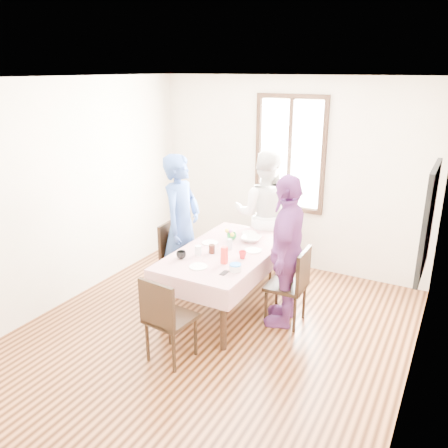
{
  "coord_description": "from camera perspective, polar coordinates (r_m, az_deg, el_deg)",
  "views": [
    {
      "loc": [
        2.2,
        -3.77,
        2.79
      ],
      "look_at": [
        -0.14,
        0.56,
        1.1
      ],
      "focal_mm": 36.67,
      "sensor_mm": 36.0,
      "label": 1
    }
  ],
  "objects": [
    {
      "name": "plate_far",
      "position": [
        5.9,
        3.16,
        -1.14
      ],
      "size": [
        0.2,
        0.2,
        0.01
      ],
      "primitive_type": "cylinder",
      "color": "white",
      "rests_on": "tablecloth"
    },
    {
      "name": "ground",
      "position": [
        5.18,
        -1.6,
        -13.65
      ],
      "size": [
        4.5,
        4.5,
        0.0
      ],
      "primitive_type": "plane",
      "color": "black",
      "rests_on": "ground"
    },
    {
      "name": "mug_black",
      "position": [
        5.14,
        -5.36,
        -3.86
      ],
      "size": [
        0.13,
        0.13,
        0.09
      ],
      "primitive_type": "imported",
      "rotation": [
        0.0,
        0.0,
        -0.19
      ],
      "color": "black",
      "rests_on": "tablecloth"
    },
    {
      "name": "dining_table",
      "position": [
        5.52,
        0.25,
        -6.99
      ],
      "size": [
        0.89,
        1.68,
        0.75
      ],
      "primitive_type": "cube",
      "color": "black",
      "rests_on": "ground"
    },
    {
      "name": "serving_bowl",
      "position": [
        5.63,
        3.39,
        -1.87
      ],
      "size": [
        0.28,
        0.28,
        0.06
      ],
      "primitive_type": "imported",
      "rotation": [
        0.0,
        0.0,
        0.17
      ],
      "color": "white",
      "rests_on": "tablecloth"
    },
    {
      "name": "jam_jar",
      "position": [
        5.26,
        -1.53,
        -3.14
      ],
      "size": [
        0.07,
        0.07,
        0.1
      ],
      "primitive_type": "cylinder",
      "color": "black",
      "rests_on": "tablecloth"
    },
    {
      "name": "chair_far",
      "position": [
        6.45,
        5.09,
        -2.38
      ],
      "size": [
        0.42,
        0.42,
        0.91
      ],
      "primitive_type": "cube",
      "rotation": [
        0.0,
        0.0,
        3.13
      ],
      "color": "black",
      "rests_on": "ground"
    },
    {
      "name": "tablecloth",
      "position": [
        5.37,
        0.25,
        -3.32
      ],
      "size": [
        1.01,
        1.8,
        0.01
      ],
      "primitive_type": "cube",
      "color": "#5B070F",
      "rests_on": "dining_table"
    },
    {
      "name": "butter_tub",
      "position": [
        4.82,
        1.42,
        -5.49
      ],
      "size": [
        0.13,
        0.13,
        0.06
      ],
      "primitive_type": "cylinder",
      "color": "white",
      "rests_on": "tablecloth"
    },
    {
      "name": "person_left",
      "position": [
        5.79,
        -5.33,
        -0.15
      ],
      "size": [
        0.48,
        0.69,
        1.81
      ],
      "primitive_type": "imported",
      "rotation": [
        0.0,
        0.0,
        1.64
      ],
      "color": "#2B4787",
      "rests_on": "ground"
    },
    {
      "name": "mug_flag",
      "position": [
        5.13,
        2.32,
        -3.86
      ],
      "size": [
        0.13,
        0.13,
        0.08
      ],
      "primitive_type": "imported",
      "rotation": [
        0.0,
        0.0,
        0.89
      ],
      "color": "red",
      "rests_on": "tablecloth"
    },
    {
      "name": "plate_near",
      "position": [
        4.92,
        -3.23,
        -5.32
      ],
      "size": [
        0.2,
        0.2,
        0.01
      ],
      "primitive_type": "cylinder",
      "color": "white",
      "rests_on": "tablecloth"
    },
    {
      "name": "flower_bunch",
      "position": [
        5.34,
        0.71,
        -1.37
      ],
      "size": [
        0.09,
        0.09,
        0.1
      ],
      "primitive_type": null,
      "color": "yellow",
      "rests_on": "flower_vase"
    },
    {
      "name": "person_far",
      "position": [
        6.28,
        5.13,
        1.24
      ],
      "size": [
        1.0,
        0.86,
        1.78
      ],
      "primitive_type": "imported",
      "rotation": [
        0.0,
        0.0,
        3.39
      ],
      "color": "silver",
      "rests_on": "ground"
    },
    {
      "name": "smartphone",
      "position": [
        4.78,
        0.05,
        -6.1
      ],
      "size": [
        0.06,
        0.12,
        0.01
      ],
      "primitive_type": "cube",
      "color": "black",
      "rests_on": "tablecloth"
    },
    {
      "name": "art_poster",
      "position": [
        4.26,
        24.16,
        0.33
      ],
      "size": [
        0.04,
        0.76,
        0.96
      ],
      "primitive_type": "cube",
      "color": "red",
      "rests_on": "right_wall"
    },
    {
      "name": "butter_lid",
      "position": [
        4.81,
        1.42,
        -5.08
      ],
      "size": [
        0.12,
        0.12,
        0.01
      ],
      "primitive_type": "cylinder",
      "color": "blue",
      "rests_on": "butter_tub"
    },
    {
      "name": "chair_left",
      "position": [
        5.96,
        -5.36,
        -4.2
      ],
      "size": [
        0.45,
        0.45,
        0.91
      ],
      "primitive_type": "cube",
      "rotation": [
        0.0,
        0.0,
        -1.51
      ],
      "color": "black",
      "rests_on": "ground"
    },
    {
      "name": "chair_right",
      "position": [
        5.26,
        7.75,
        -7.6
      ],
      "size": [
        0.43,
        0.43,
        0.91
      ],
      "primitive_type": "cube",
      "rotation": [
        0.0,
        0.0,
        1.6
      ],
      "color": "black",
      "rests_on": "ground"
    },
    {
      "name": "window_pane",
      "position": [
        6.5,
        8.27,
        8.64
      ],
      "size": [
        0.9,
        0.02,
        1.5
      ],
      "primitive_type": "cube",
      "color": "white",
      "rests_on": "back_wall"
    },
    {
      "name": "chair_near",
      "position": [
        4.62,
        -6.65,
        -11.54
      ],
      "size": [
        0.46,
        0.46,
        0.91
      ],
      "primitive_type": "cube",
      "rotation": [
        0.0,
        0.0,
        -0.1
      ],
      "color": "black",
      "rests_on": "ground"
    },
    {
      "name": "back_wall",
      "position": [
        6.57,
        8.18,
        6.08
      ],
      "size": [
        4.0,
        0.0,
        4.0
      ],
      "primitive_type": "plane",
      "rotation": [
        1.57,
        0.0,
        0.0
      ],
      "color": "beige",
      "rests_on": "ground"
    },
    {
      "name": "plate_left",
      "position": [
        5.57,
        -1.76,
        -2.35
      ],
      "size": [
        0.2,
        0.2,
        0.01
      ],
      "primitive_type": "cylinder",
      "color": "white",
      "rests_on": "tablecloth"
    },
    {
      "name": "flower_vase",
      "position": [
        5.38,
        0.7,
        -2.49
      ],
      "size": [
        0.06,
        0.06,
        0.13
      ],
      "primitive_type": "cylinder",
      "color": "silver",
      "rests_on": "tablecloth"
    },
    {
      "name": "drinking_glass",
      "position": [
        5.22,
        -3.24,
        -3.29
      ],
      "size": [
        0.08,
        0.08,
        0.11
      ],
      "primitive_type": "cylinder",
      "color": "silver",
      "rests_on": "tablecloth"
    },
    {
      "name": "window_frame",
      "position": [
        6.49,
        8.24,
        8.63
      ],
      "size": [
        1.02,
        0.06,
        1.62
      ],
      "primitive_type": "cube",
      "color": "black",
      "rests_on": "back_wall"
    },
    {
      "name": "plate_right",
      "position": [
        5.35,
        3.64,
        -3.3
      ],
      "size": [
        0.2,
        0.2,
        0.01
      ],
      "primitive_type": "cylinder",
      "color": "white",
      "rests_on": "tablecloth"
    },
    {
      "name": "right_wall",
      "position": [
        4.04,
        23.67,
        -3.59
      ],
      "size": [
        0.0,
        4.5,
        4.5
      ],
      "primitive_type": "plane",
      "rotation": [
        1.57,
        0.0,
        -1.57
      ],
      "color": "beige",
      "rests_on": "ground"
    },
    {
      "name": "person_right",
      "position": [
        5.09,
        7.74,
        -3.38
      ],
      "size": [
        0.61,
        1.08,
        1.74
      ],
      "primitive_type": "imported",
      "rotation": [
        0.0,
        0.0,
        -1.38
      ],
      "color": "#672D6C",
      "rests_on": "ground"
    },
    {
      "name": "mug_green",
      "position": [
        5.66,
        0.96,
        -1.54
      ],
      "size": [
        0.12,
        0.12,
        0.09
      ],
      "primitive_type": "imported",
      "rotation": [
        0.0,
        0.0,
        -0.04
      ],
      "color": "#0C7226",
      "rests_on": "tablecloth"
    },
    {
      "name": "juice_carton",
      "position": [
        4.97,
        0.04,
        -3.92
      ],
      "size": [
        0.06,
        0.06,
        0.19
      ],
      "primitive_type": "cube",
      "color": "red",
      "rests_on": "tablecloth"
    }
  ]
}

